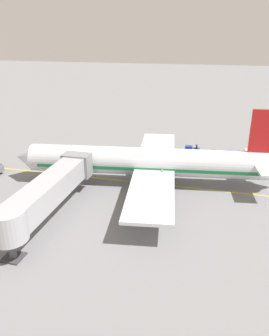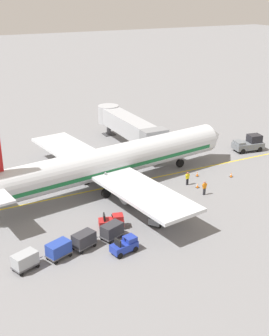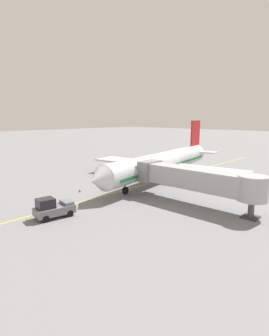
% 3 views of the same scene
% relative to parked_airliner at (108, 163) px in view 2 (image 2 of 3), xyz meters
% --- Properties ---
extents(ground_plane, '(400.00, 400.00, 0.00)m').
position_rel_parked_airliner_xyz_m(ground_plane, '(0.04, -0.47, -3.19)').
color(ground_plane, slate).
extents(gate_lead_in_line, '(0.24, 80.00, 0.01)m').
position_rel_parked_airliner_xyz_m(gate_lead_in_line, '(0.04, -0.47, -3.18)').
color(gate_lead_in_line, gold).
rests_on(gate_lead_in_line, ground).
extents(parked_airliner, '(30.43, 37.31, 10.63)m').
position_rel_parked_airliner_xyz_m(parked_airliner, '(0.00, 0.00, 0.00)').
color(parked_airliner, silver).
rests_on(parked_airliner, ground).
extents(jet_bridge, '(17.72, 3.50, 4.98)m').
position_rel_parked_airliner_xyz_m(jet_bridge, '(-11.92, 8.70, 0.27)').
color(jet_bridge, '#A8AAAF').
rests_on(jet_bridge, ground).
extents(pushback_tractor, '(2.86, 4.69, 2.40)m').
position_rel_parked_airliner_xyz_m(pushback_tractor, '(-2.41, 23.98, -2.09)').
color(pushback_tractor, slate).
rests_on(pushback_tractor, ground).
extents(baggage_tug_lead, '(2.47, 2.72, 1.62)m').
position_rel_parked_airliner_xyz_m(baggage_tug_lead, '(10.46, 1.01, -2.47)').
color(baggage_tug_lead, slate).
rests_on(baggage_tug_lead, ground).
extents(baggage_tug_trailing, '(1.69, 2.68, 1.62)m').
position_rel_parked_airliner_xyz_m(baggage_tug_trailing, '(13.84, -4.53, -2.47)').
color(baggage_tug_trailing, '#1E339E').
rests_on(baggage_tug_trailing, ground).
extents(baggage_tug_spare, '(1.90, 2.74, 1.62)m').
position_rel_parked_airliner_xyz_m(baggage_tug_spare, '(9.26, -3.70, -2.47)').
color(baggage_tug_spare, '#B21E1E').
rests_on(baggage_tug_spare, ground).
extents(baggage_cart_front, '(1.99, 2.95, 1.58)m').
position_rel_parked_airliner_xyz_m(baggage_cart_front, '(11.16, -4.58, -2.24)').
color(baggage_cart_front, '#4C4C51').
rests_on(baggage_cart_front, ground).
extents(baggage_cart_second_in_train, '(1.99, 2.95, 1.58)m').
position_rel_parked_airliner_xyz_m(baggage_cart_second_in_train, '(11.51, -7.59, -2.24)').
color(baggage_cart_second_in_train, '#4C4C51').
rests_on(baggage_cart_second_in_train, ground).
extents(baggage_cart_third_in_train, '(1.99, 2.95, 1.58)m').
position_rel_parked_airliner_xyz_m(baggage_cart_third_in_train, '(12.01, -10.18, -2.24)').
color(baggage_cart_third_in_train, '#4C4C51').
rests_on(baggage_cart_third_in_train, ground).
extents(baggage_cart_tail_end, '(1.99, 2.95, 1.58)m').
position_rel_parked_airliner_xyz_m(baggage_cart_tail_end, '(12.37, -13.28, -2.24)').
color(baggage_cart_tail_end, '#4C4C51').
rests_on(baggage_cart_tail_end, ground).
extents(ground_crew_wing_walker, '(0.25, 0.72, 1.69)m').
position_rel_parked_airliner_xyz_m(ground_crew_wing_walker, '(7.13, 9.12, -2.23)').
color(ground_crew_wing_walker, '#232328').
rests_on(ground_crew_wing_walker, ground).
extents(ground_crew_loader, '(0.28, 0.73, 1.69)m').
position_rel_parked_airliner_xyz_m(ground_crew_loader, '(3.83, 8.94, -2.23)').
color(ground_crew_loader, '#232328').
rests_on(ground_crew_loader, ground).
extents(ground_crew_marshaller, '(0.52, 0.62, 1.69)m').
position_rel_parked_airliner_xyz_m(ground_crew_marshaller, '(9.18, 4.36, -2.23)').
color(ground_crew_marshaller, '#232328').
rests_on(ground_crew_marshaller, ground).
extents(safety_cone_nose_left, '(0.36, 0.36, 0.59)m').
position_rel_parked_airliner_xyz_m(safety_cone_nose_left, '(5.13, 9.57, -2.90)').
color(safety_cone_nose_left, black).
rests_on(safety_cone_nose_left, ground).
extents(safety_cone_nose_right, '(0.36, 0.36, 0.59)m').
position_rel_parked_airliner_xyz_m(safety_cone_nose_right, '(2.15, 11.61, -2.90)').
color(safety_cone_nose_right, black).
rests_on(safety_cone_nose_right, ground).
extents(safety_cone_wing_tip, '(0.36, 0.36, 0.59)m').
position_rel_parked_airliner_xyz_m(safety_cone_wing_tip, '(4.37, 15.31, -2.90)').
color(safety_cone_wing_tip, black).
rests_on(safety_cone_wing_tip, ground).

